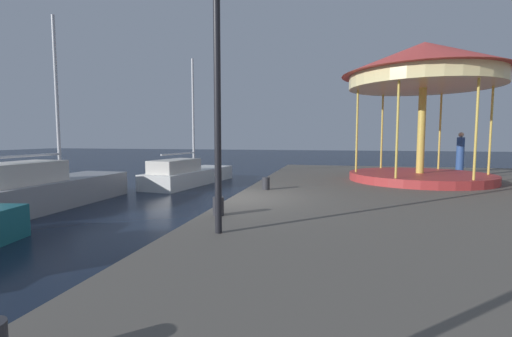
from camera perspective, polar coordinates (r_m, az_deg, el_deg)
name	(u,v)px	position (r m, az deg, el deg)	size (l,w,h in m)	color
ground_plane	(231,225)	(10.27, -3.95, -8.98)	(120.00, 120.00, 0.00)	black
quay_dock	(486,223)	(10.42, 32.83, -7.32)	(12.91, 24.48, 0.80)	#5B564F
sailboat_grey	(48,189)	(14.69, -30.26, -2.80)	(2.04, 6.26, 6.84)	gray
sailboat_white	(188,174)	(19.07, -10.82, -0.91)	(2.75, 6.72, 6.60)	white
carousel	(423,79)	(15.27, 25.12, 12.84)	(6.05, 6.05, 5.24)	#B23333
lamp_post_mid_promenade	(217,61)	(6.34, -6.23, 16.72)	(0.36, 0.36, 4.35)	black
bollard_center	(218,206)	(7.76, -6.03, -6.01)	(0.24, 0.24, 0.40)	#2D2D33
bollard_north	(266,183)	(11.49, 1.61, -2.39)	(0.24, 0.24, 0.40)	#2D2D33
person_near_carousel	(460,154)	(19.56, 29.77, 2.07)	(0.34, 0.34, 1.92)	#2D4C8C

